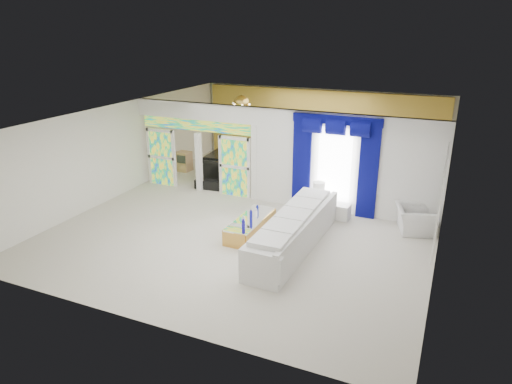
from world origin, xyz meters
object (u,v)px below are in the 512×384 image
at_px(white_sofa, 294,233).
at_px(console_table, 328,209).
at_px(armchair, 414,219).
at_px(grand_piano, 229,164).
at_px(coffee_table, 251,226).

xyz_separation_m(white_sofa, console_table, (0.23, 2.35, -0.19)).
relative_size(console_table, armchair, 1.23).
xyz_separation_m(armchair, grand_piano, (-6.87, 2.40, 0.10)).
bearing_deg(console_table, white_sofa, -95.55).
distance_m(console_table, armchair, 2.44).
bearing_deg(grand_piano, coffee_table, -61.77).
relative_size(coffee_table, grand_piano, 1.12).
distance_m(coffee_table, armchair, 4.48).
height_order(console_table, grand_piano, grand_piano).
xyz_separation_m(coffee_table, console_table, (1.58, 2.05, -0.00)).
height_order(white_sofa, console_table, white_sofa).
bearing_deg(white_sofa, coffee_table, 169.27).
xyz_separation_m(console_table, armchair, (2.43, -0.07, 0.13)).
distance_m(white_sofa, armchair, 3.51).
distance_m(armchair, grand_piano, 7.28).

